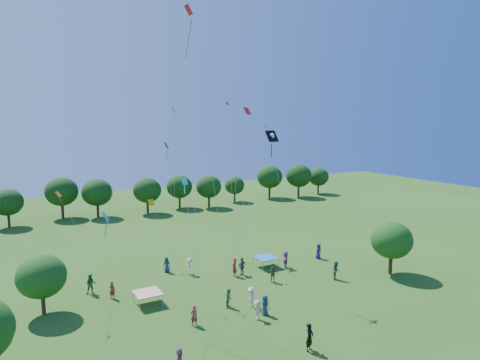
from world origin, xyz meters
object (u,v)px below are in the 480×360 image
(near_tree_east, at_px, (392,240))
(pirate_kite, at_px, (273,139))
(tent_blue, at_px, (266,258))
(man_in_black, at_px, (310,337))
(tent_red_stripe, at_px, (148,293))
(near_tree_north, at_px, (41,277))
(red_high_kite, at_px, (195,62))

(near_tree_east, xyz_separation_m, pirate_kite, (-12.60, 3.19, 10.50))
(tent_blue, xyz_separation_m, pirate_kite, (-2.49, -4.84, 13.07))
(man_in_black, height_order, pirate_kite, pirate_kite)
(tent_red_stripe, distance_m, tent_blue, 14.32)
(tent_blue, relative_size, pirate_kite, 0.16)
(near_tree_north, relative_size, tent_red_stripe, 2.27)
(near_tree_north, xyz_separation_m, pirate_kite, (19.55, -4.17, 10.89))
(tent_blue, bearing_deg, tent_red_stripe, -167.77)
(red_high_kite, bearing_deg, near_tree_north, 149.10)
(tent_red_stripe, xyz_separation_m, pirate_kite, (11.50, -1.81, 13.07))
(tent_red_stripe, relative_size, red_high_kite, 0.10)
(near_tree_north, height_order, red_high_kite, red_high_kite)
(pirate_kite, bearing_deg, tent_red_stripe, 171.05)
(near_tree_north, distance_m, near_tree_east, 32.99)
(man_in_black, distance_m, pirate_kite, 17.53)
(near_tree_north, bearing_deg, red_high_kite, -30.90)
(near_tree_north, distance_m, man_in_black, 21.80)
(red_high_kite, bearing_deg, tent_red_stripe, 124.96)
(near_tree_east, height_order, pirate_kite, pirate_kite)
(tent_red_stripe, bearing_deg, tent_blue, 12.23)
(man_in_black, bearing_deg, pirate_kite, 41.41)
(near_tree_north, relative_size, man_in_black, 2.51)
(pirate_kite, bearing_deg, near_tree_north, 167.95)
(tent_red_stripe, distance_m, man_in_black, 14.80)
(tent_blue, xyz_separation_m, man_in_black, (-6.48, -15.78, -0.04))
(near_tree_north, relative_size, red_high_kite, 0.22)
(near_tree_east, relative_size, pirate_kite, 0.41)
(near_tree_north, height_order, tent_red_stripe, near_tree_north)
(tent_red_stripe, relative_size, man_in_black, 1.11)
(tent_red_stripe, distance_m, pirate_kite, 17.51)
(tent_red_stripe, height_order, red_high_kite, red_high_kite)
(man_in_black, relative_size, red_high_kite, 0.09)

